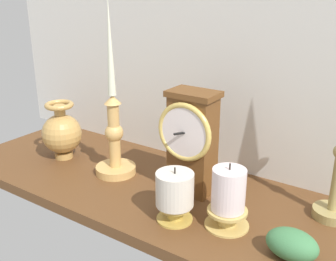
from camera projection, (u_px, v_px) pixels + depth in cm
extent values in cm
cube|color=brown|center=(151.00, 189.00, 92.25)|extent=(100.00, 36.00, 2.40)
cube|color=silver|center=(196.00, 30.00, 95.00)|extent=(120.00, 2.00, 65.00)
cube|color=brown|center=(193.00, 146.00, 85.47)|extent=(9.18, 6.15, 21.35)
cube|color=brown|center=(194.00, 94.00, 81.60)|extent=(10.28, 6.89, 1.20)
torus|color=#D4B155|center=(184.00, 132.00, 81.38)|extent=(12.44, 1.13, 12.44)
cylinder|color=white|center=(184.00, 132.00, 81.30)|extent=(10.40, 0.40, 10.40)
cube|color=black|center=(183.00, 133.00, 81.07)|extent=(2.60, 3.68, 0.30)
cylinder|color=tan|center=(115.00, 170.00, 96.98)|extent=(9.60, 9.60, 1.80)
cylinder|color=tan|center=(114.00, 136.00, 94.01)|extent=(2.71, 2.71, 15.51)
sphere|color=tan|center=(114.00, 133.00, 93.74)|extent=(4.33, 4.33, 4.33)
cone|color=tan|center=(112.00, 100.00, 90.99)|extent=(3.92, 3.92, 2.00)
cone|color=silver|center=(109.00, 46.00, 86.87)|extent=(1.86, 1.86, 21.98)
cylinder|color=#A08D52|center=(331.00, 213.00, 78.73)|extent=(7.29, 7.29, 1.80)
cylinder|color=tan|center=(64.00, 155.00, 105.72)|extent=(4.55, 4.55, 1.60)
sphere|color=tan|center=(62.00, 134.00, 103.70)|extent=(10.12, 10.12, 10.12)
cylinder|color=tan|center=(60.00, 110.00, 101.52)|extent=(2.83, 2.83, 2.56)
torus|color=tan|center=(59.00, 105.00, 101.08)|extent=(7.20, 7.20, 1.30)
cylinder|color=gold|center=(175.00, 213.00, 77.71)|extent=(2.81, 2.81, 2.93)
cylinder|color=gold|center=(175.00, 218.00, 78.08)|extent=(7.02, 7.02, 0.80)
cylinder|color=gold|center=(175.00, 206.00, 77.21)|extent=(6.32, 6.32, 0.60)
cylinder|color=beige|center=(175.00, 189.00, 75.95)|extent=(7.26, 7.26, 6.54)
cylinder|color=black|center=(175.00, 171.00, 74.62)|extent=(0.30, 0.30, 1.20)
cylinder|color=tan|center=(227.00, 218.00, 75.67)|extent=(3.36, 3.36, 3.20)
cylinder|color=tan|center=(227.00, 224.00, 76.09)|extent=(8.40, 8.40, 0.80)
cylinder|color=tan|center=(227.00, 211.00, 75.12)|extent=(7.56, 7.56, 0.60)
cylinder|color=silver|center=(229.00, 190.00, 73.59)|extent=(6.25, 6.25, 8.09)
cylinder|color=black|center=(230.00, 167.00, 72.00)|extent=(0.30, 0.30, 1.20)
ellipsoid|color=#3D7746|center=(292.00, 244.00, 66.58)|extent=(8.76, 6.13, 5.11)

